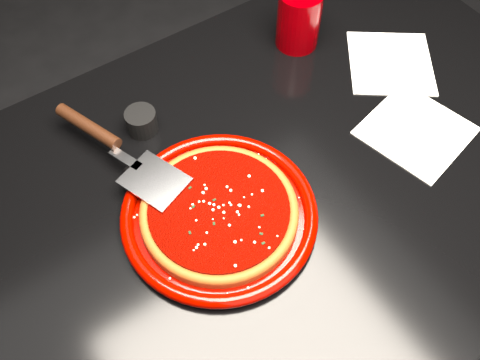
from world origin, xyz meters
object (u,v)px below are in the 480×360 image
Objects in this scene: pizza_server at (120,150)px; plate at (219,214)px; table at (267,268)px; ramekin at (141,121)px; cup at (299,19)px.

plate is at bearing -86.99° from pizza_server.
table is at bearing 6.69° from plate.
plate is 0.20m from pizza_server.
plate is 0.95× the size of pizza_server.
plate reaches higher than table.
ramekin is at bearing 122.75° from table.
plate is 2.67× the size of cup.
table is at bearing -133.17° from cup.
pizza_server is 0.43m from cup.
cup is at bearing 46.83° from table.
pizza_server is at bearing 113.45° from plate.
pizza_server reaches higher than ramekin.
table is 0.47m from ramekin.
pizza_server is 2.80× the size of cup.
plate is (-0.12, -0.01, 0.39)m from table.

